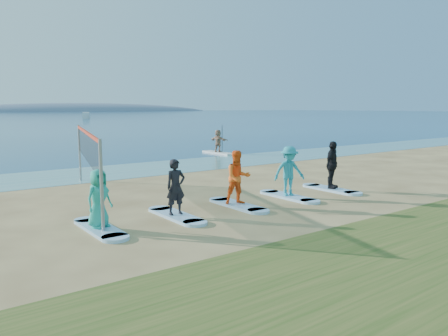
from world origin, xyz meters
TOP-DOWN VIEW (x-y plane):
  - ground at (0.00, 0.00)m, footprint 600.00×600.00m
  - shallow_water at (0.00, 10.50)m, footprint 600.00×600.00m
  - island_ridge at (95.00, 300.00)m, footprint 220.00×56.00m
  - volleyball_net at (-5.07, 4.53)m, footprint 2.41×8.79m
  - paddleboard at (7.74, 14.40)m, footprint 0.74×3.01m
  - paddleboarder at (7.74, 14.40)m, footprint 0.84×1.54m
  - boat_offshore_b at (31.92, 111.20)m, footprint 3.67×6.01m
  - surfboard_0 at (-6.17, 0.58)m, footprint 0.70×2.20m
  - student_0 at (-6.17, 0.58)m, footprint 0.90×0.74m
  - surfboard_1 at (-3.80, 0.58)m, footprint 0.70×2.20m
  - student_1 at (-3.80, 0.58)m, footprint 0.64×0.44m
  - surfboard_2 at (-1.42, 0.58)m, footprint 0.70×2.20m
  - student_2 at (-1.42, 0.58)m, footprint 1.04×0.91m
  - surfboard_3 at (0.95, 0.58)m, footprint 0.70×2.20m
  - student_3 at (0.95, 0.58)m, footprint 1.33×1.04m
  - surfboard_4 at (3.32, 0.58)m, footprint 0.70×2.20m
  - student_4 at (3.32, 0.58)m, footprint 1.19×0.84m

SIDE VIEW (x-z plane):
  - ground at x=0.00m, z-range 0.00..0.00m
  - island_ridge at x=95.00m, z-range -9.00..9.00m
  - boat_offshore_b at x=31.92m, z-range -0.86..0.86m
  - shallow_water at x=0.00m, z-range 0.01..0.01m
  - surfboard_0 at x=-6.17m, z-range 0.00..0.09m
  - surfboard_1 at x=-3.80m, z-range 0.00..0.09m
  - surfboard_2 at x=-1.42m, z-range 0.00..0.09m
  - surfboard_3 at x=0.95m, z-range 0.00..0.09m
  - surfboard_4 at x=3.32m, z-range 0.00..0.09m
  - paddleboard at x=7.74m, z-range 0.00..0.12m
  - student_0 at x=-6.17m, z-range 0.09..1.67m
  - paddleboarder at x=7.74m, z-range 0.12..1.70m
  - student_1 at x=-3.80m, z-range 0.09..1.77m
  - student_2 at x=-1.42m, z-range 0.09..1.88m
  - student_3 at x=0.95m, z-range 0.09..1.90m
  - student_4 at x=3.32m, z-range 0.09..1.96m
  - volleyball_net at x=-5.07m, z-range 0.65..3.15m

